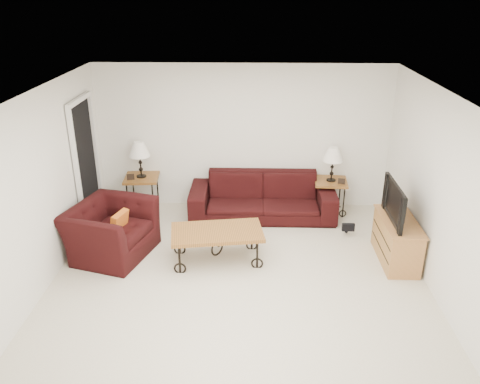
{
  "coord_description": "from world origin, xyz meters",
  "views": [
    {
      "loc": [
        0.18,
        -5.51,
        3.66
      ],
      "look_at": [
        0.0,
        0.7,
        1.0
      ],
      "focal_mm": 36.32,
      "sensor_mm": 36.0,
      "label": 1
    }
  ],
  "objects_px": {
    "sofa": "(262,196)",
    "lamp_right": "(332,164)",
    "armchair": "(111,230)",
    "television": "(401,203)",
    "lamp_left": "(140,160)",
    "side_table_right": "(330,196)",
    "backpack": "(347,222)",
    "side_table_left": "(143,193)",
    "coffee_table": "(217,246)",
    "tv_stand": "(397,240)"
  },
  "relations": [
    {
      "from": "backpack",
      "to": "television",
      "type": "bearing_deg",
      "value": -36.63
    },
    {
      "from": "lamp_left",
      "to": "tv_stand",
      "type": "bearing_deg",
      "value": -21.8
    },
    {
      "from": "backpack",
      "to": "lamp_right",
      "type": "bearing_deg",
      "value": 122.37
    },
    {
      "from": "lamp_right",
      "to": "armchair",
      "type": "relative_size",
      "value": 0.5
    },
    {
      "from": "side_table_right",
      "to": "lamp_left",
      "type": "height_order",
      "value": "lamp_left"
    },
    {
      "from": "side_table_right",
      "to": "backpack",
      "type": "height_order",
      "value": "side_table_right"
    },
    {
      "from": "lamp_left",
      "to": "coffee_table",
      "type": "distance_m",
      "value": 2.3
    },
    {
      "from": "side_table_left",
      "to": "armchair",
      "type": "relative_size",
      "value": 0.53
    },
    {
      "from": "side_table_left",
      "to": "coffee_table",
      "type": "relative_size",
      "value": 0.49
    },
    {
      "from": "tv_stand",
      "to": "backpack",
      "type": "xyz_separation_m",
      "value": [
        -0.55,
        0.8,
        -0.12
      ]
    },
    {
      "from": "lamp_left",
      "to": "coffee_table",
      "type": "relative_size",
      "value": 0.49
    },
    {
      "from": "tv_stand",
      "to": "coffee_table",
      "type": "bearing_deg",
      "value": -178.01
    },
    {
      "from": "lamp_left",
      "to": "backpack",
      "type": "distance_m",
      "value": 3.59
    },
    {
      "from": "lamp_left",
      "to": "tv_stand",
      "type": "relative_size",
      "value": 0.59
    },
    {
      "from": "sofa",
      "to": "lamp_right",
      "type": "bearing_deg",
      "value": 8.77
    },
    {
      "from": "sofa",
      "to": "armchair",
      "type": "height_order",
      "value": "armchair"
    },
    {
      "from": "sofa",
      "to": "side_table_left",
      "type": "bearing_deg",
      "value": 175.06
    },
    {
      "from": "side_table_left",
      "to": "coffee_table",
      "type": "bearing_deg",
      "value": -49.76
    },
    {
      "from": "side_table_right",
      "to": "armchair",
      "type": "bearing_deg",
      "value": -155.73
    },
    {
      "from": "lamp_left",
      "to": "armchair",
      "type": "xyz_separation_m",
      "value": [
        -0.14,
        -1.53,
        -0.55
      ]
    },
    {
      "from": "side_table_left",
      "to": "television",
      "type": "height_order",
      "value": "television"
    },
    {
      "from": "side_table_left",
      "to": "lamp_left",
      "type": "distance_m",
      "value": 0.62
    },
    {
      "from": "lamp_right",
      "to": "side_table_right",
      "type": "bearing_deg",
      "value": 0.0
    },
    {
      "from": "side_table_left",
      "to": "lamp_left",
      "type": "bearing_deg",
      "value": 0.0
    },
    {
      "from": "lamp_left",
      "to": "television",
      "type": "distance_m",
      "value": 4.26
    },
    {
      "from": "sofa",
      "to": "lamp_right",
      "type": "distance_m",
      "value": 1.29
    },
    {
      "from": "armchair",
      "to": "television",
      "type": "distance_m",
      "value": 4.12
    },
    {
      "from": "side_table_left",
      "to": "tv_stand",
      "type": "bearing_deg",
      "value": -21.8
    },
    {
      "from": "sofa",
      "to": "coffee_table",
      "type": "relative_size",
      "value": 1.91
    },
    {
      "from": "armchair",
      "to": "backpack",
      "type": "height_order",
      "value": "armchair"
    },
    {
      "from": "lamp_left",
      "to": "tv_stand",
      "type": "height_order",
      "value": "lamp_left"
    },
    {
      "from": "lamp_left",
      "to": "backpack",
      "type": "xyz_separation_m",
      "value": [
        3.42,
        -0.79,
        -0.74
      ]
    },
    {
      "from": "coffee_table",
      "to": "armchair",
      "type": "bearing_deg",
      "value": 174.5
    },
    {
      "from": "side_table_left",
      "to": "backpack",
      "type": "distance_m",
      "value": 3.51
    },
    {
      "from": "television",
      "to": "coffee_table",
      "type": "bearing_deg",
      "value": -88.0
    },
    {
      "from": "lamp_right",
      "to": "coffee_table",
      "type": "height_order",
      "value": "lamp_right"
    },
    {
      "from": "coffee_table",
      "to": "lamp_left",
      "type": "bearing_deg",
      "value": 130.24
    },
    {
      "from": "sofa",
      "to": "tv_stand",
      "type": "distance_m",
      "value": 2.35
    },
    {
      "from": "tv_stand",
      "to": "lamp_left",
      "type": "bearing_deg",
      "value": 158.2
    },
    {
      "from": "lamp_right",
      "to": "coffee_table",
      "type": "xyz_separation_m",
      "value": [
        -1.83,
        -1.68,
        -0.65
      ]
    },
    {
      "from": "side_table_right",
      "to": "backpack",
      "type": "distance_m",
      "value": 0.81
    },
    {
      "from": "armchair",
      "to": "coffee_table",
      "type": "bearing_deg",
      "value": -78.78
    },
    {
      "from": "side_table_right",
      "to": "armchair",
      "type": "relative_size",
      "value": 0.5
    },
    {
      "from": "tv_stand",
      "to": "side_table_left",
      "type": "bearing_deg",
      "value": 158.2
    },
    {
      "from": "armchair",
      "to": "television",
      "type": "relative_size",
      "value": 1.24
    },
    {
      "from": "side_table_right",
      "to": "lamp_left",
      "type": "xyz_separation_m",
      "value": [
        -3.25,
        0.0,
        0.64
      ]
    },
    {
      "from": "side_table_left",
      "to": "lamp_left",
      "type": "relative_size",
      "value": 1.0
    },
    {
      "from": "lamp_right",
      "to": "tv_stand",
      "type": "distance_m",
      "value": 1.83
    },
    {
      "from": "armchair",
      "to": "television",
      "type": "bearing_deg",
      "value": -74.14
    },
    {
      "from": "tv_stand",
      "to": "television",
      "type": "xyz_separation_m",
      "value": [
        -0.02,
        0.0,
        0.59
      ]
    }
  ]
}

